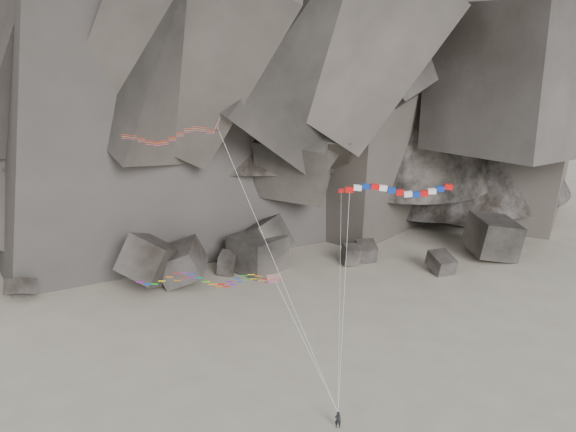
{
  "coord_description": "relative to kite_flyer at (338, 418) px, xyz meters",
  "views": [
    {
      "loc": [
        -8.42,
        -52.45,
        34.2
      ],
      "look_at": [
        0.37,
        6.0,
        17.17
      ],
      "focal_mm": 40.0,
      "sensor_mm": 36.0,
      "label": 1
    }
  ],
  "objects": [
    {
      "name": "boulder_field",
      "position": [
        1.67,
        39.25,
        1.48
      ],
      "size": [
        74.92,
        16.59,
        8.84
      ],
      "color": "#47423F",
      "rests_on": "ground"
    },
    {
      "name": "parafoil_kite",
      "position": [
        -11.61,
        5.02,
        12.1
      ],
      "size": [
        17.78,
        5.45,
        12.1
      ],
      "rotation": [
        0.0,
        0.0,
        -0.01
      ],
      "color": "#F3B30D",
      "rests_on": "ground"
    },
    {
      "name": "delta_kite",
      "position": [
        -14.15,
        7.74,
        24.56
      ],
      "size": [
        18.32,
        9.06,
        25.64
      ],
      "rotation": [
        0.0,
        0.0,
        -0.32
      ],
      "color": "red",
      "rests_on": "ground"
    },
    {
      "name": "pennant_kite",
      "position": [
        1.13,
        5.5,
        16.01
      ],
      "size": [
        1.72,
        6.78,
        18.92
      ],
      "rotation": [
        0.0,
        0.0,
        0.29
      ],
      "color": "red",
      "rests_on": "ground"
    },
    {
      "name": "ground",
      "position": [
        -3.44,
        3.64,
        -0.93
      ],
      "size": [
        260.0,
        260.0,
        0.0
      ],
      "primitive_type": "plane",
      "color": "#A49A84",
      "rests_on": "ground"
    },
    {
      "name": "kite_flyer",
      "position": [
        0.0,
        0.0,
        0.0
      ],
      "size": [
        0.66,
        0.45,
        1.86
      ],
      "primitive_type": "imported",
      "rotation": [
        0.0,
        0.0,
        3.11
      ],
      "color": "black",
      "rests_on": "ground"
    },
    {
      "name": "banner_kite",
      "position": [
        5.3,
        2.06,
        20.24
      ],
      "size": [
        9.91,
        3.17,
        20.32
      ],
      "rotation": [
        0.0,
        0.0,
        -0.15
      ],
      "color": "red",
      "rests_on": "ground"
    }
  ]
}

